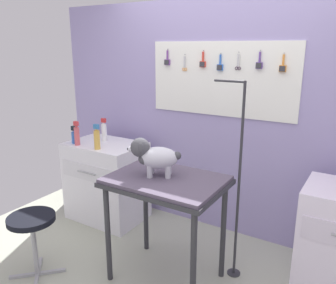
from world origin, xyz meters
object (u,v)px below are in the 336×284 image
object	(u,v)px
stool	(32,226)
conditioner_bottle	(77,135)
counter_left	(107,181)
grooming_table	(166,190)
dog	(153,156)
grooming_arm	(237,191)

from	to	relation	value
stool	conditioner_bottle	world-z (taller)	conditioner_bottle
conditioner_bottle	counter_left	bearing A→B (deg)	45.37
counter_left	conditioner_bottle	distance (m)	0.61
grooming_table	dog	bearing A→B (deg)	-172.86
grooming_table	stool	size ratio (longest dim) A/B	1.62
grooming_arm	conditioner_bottle	size ratio (longest dim) A/B	6.43
grooming_table	conditioner_bottle	xyz separation A→B (m)	(-1.31, 0.35, 0.18)
grooming_table	grooming_arm	world-z (taller)	grooming_arm
dog	counter_left	bearing A→B (deg)	150.78
counter_left	conditioner_bottle	bearing A→B (deg)	-134.63
grooming_arm	dog	distance (m)	0.72
dog	grooming_table	bearing A→B (deg)	7.14
stool	conditioner_bottle	distance (m)	1.10
grooming_table	stool	xyz separation A→B (m)	(-0.93, -0.55, -0.33)
grooming_table	conditioner_bottle	distance (m)	1.37
counter_left	stool	distance (m)	1.11
grooming_table	stool	distance (m)	1.13
counter_left	dog	bearing A→B (deg)	-29.22
dog	counter_left	world-z (taller)	dog
counter_left	conditioner_bottle	world-z (taller)	conditioner_bottle
dog	conditioner_bottle	distance (m)	1.26
grooming_arm	grooming_table	bearing A→B (deg)	-143.29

